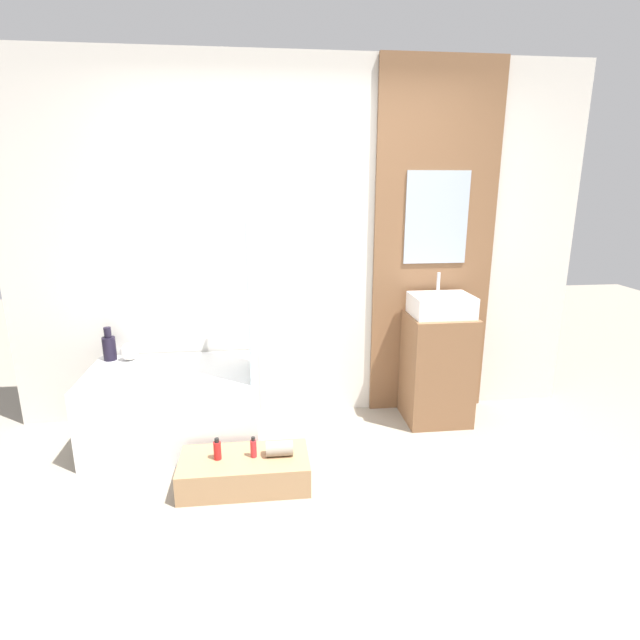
% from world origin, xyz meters
% --- Properties ---
extents(ground_plane, '(12.00, 12.00, 0.00)m').
position_xyz_m(ground_plane, '(0.00, 0.00, 0.00)').
color(ground_plane, gray).
extents(wall_tiled_back, '(4.20, 0.06, 2.60)m').
position_xyz_m(wall_tiled_back, '(0.00, 1.58, 1.30)').
color(wall_tiled_back, silver).
rests_on(wall_tiled_back, ground_plane).
extents(wall_wood_accent, '(0.91, 0.04, 2.60)m').
position_xyz_m(wall_wood_accent, '(0.99, 1.53, 1.31)').
color(wall_wood_accent, brown).
rests_on(wall_wood_accent, ground_plane).
extents(bathtub, '(1.14, 0.71, 0.53)m').
position_xyz_m(bathtub, '(-0.91, 1.18, 0.27)').
color(bathtub, white).
rests_on(bathtub, ground_plane).
extents(glass_shower_screen, '(0.01, 0.46, 1.01)m').
position_xyz_m(glass_shower_screen, '(-0.37, 1.07, 1.03)').
color(glass_shower_screen, silver).
rests_on(glass_shower_screen, bathtub).
extents(wooden_step_bench, '(0.76, 0.38, 0.18)m').
position_xyz_m(wooden_step_bench, '(-0.43, 0.59, 0.09)').
color(wooden_step_bench, '#A87F56').
rests_on(wooden_step_bench, ground_plane).
extents(vanity_cabinet, '(0.47, 0.42, 0.82)m').
position_xyz_m(vanity_cabinet, '(0.99, 1.30, 0.41)').
color(vanity_cabinet, brown).
rests_on(vanity_cabinet, ground_plane).
extents(sink, '(0.43, 0.33, 0.30)m').
position_xyz_m(sink, '(0.99, 1.30, 0.90)').
color(sink, white).
rests_on(sink, vanity_cabinet).
extents(vase_tall_dark, '(0.09, 0.09, 0.24)m').
position_xyz_m(vase_tall_dark, '(-1.38, 1.43, 0.63)').
color(vase_tall_dark, black).
rests_on(vase_tall_dark, bathtub).
extents(vase_round_light, '(0.12, 0.12, 0.12)m').
position_xyz_m(vase_round_light, '(-1.25, 1.42, 0.59)').
color(vase_round_light, silver).
rests_on(vase_round_light, bathtub).
extents(bottle_soap_primary, '(0.04, 0.04, 0.13)m').
position_xyz_m(bottle_soap_primary, '(-0.58, 0.59, 0.24)').
color(bottle_soap_primary, red).
rests_on(bottle_soap_primary, wooden_step_bench).
extents(bottle_soap_secondary, '(0.04, 0.04, 0.13)m').
position_xyz_m(bottle_soap_secondary, '(-0.37, 0.59, 0.24)').
color(bottle_soap_secondary, red).
rests_on(bottle_soap_secondary, wooden_step_bench).
extents(towel_roll, '(0.16, 0.09, 0.09)m').
position_xyz_m(towel_roll, '(-0.22, 0.59, 0.22)').
color(towel_roll, gray).
rests_on(towel_roll, wooden_step_bench).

